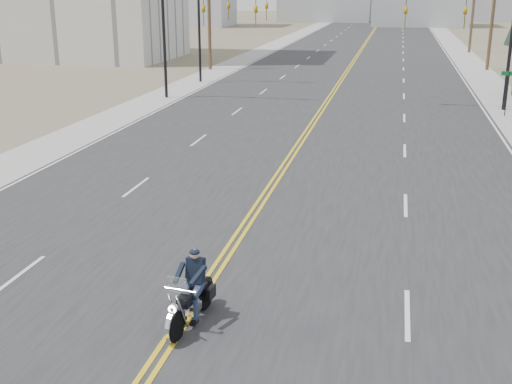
{
  "coord_description": "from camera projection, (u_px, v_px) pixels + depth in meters",
  "views": [
    {
      "loc": [
        4.39,
        -9.74,
        7.26
      ],
      "look_at": [
        0.63,
        7.56,
        1.6
      ],
      "focal_mm": 45.0,
      "sensor_mm": 36.0,
      "label": 1
    }
  ],
  "objects": [
    {
      "name": "traffic_mast_far",
      "position": [
        220.0,
        20.0,
        49.79
      ],
      "size": [
        6.1,
        0.26,
        7.0
      ],
      "color": "black",
      "rests_on": "ground"
    },
    {
      "name": "utility_pole_left",
      "position": [
        209.0,
        8.0,
        57.7
      ],
      "size": [
        2.2,
        0.3,
        10.5
      ],
      "color": "brown",
      "rests_on": "ground"
    },
    {
      "name": "utility_pole_d",
      "position": [
        494.0,
        2.0,
        57.14
      ],
      "size": [
        2.2,
        0.3,
        11.5
      ],
      "color": "brown",
      "rests_on": "ground"
    },
    {
      "name": "motorcyclist",
      "position": [
        190.0,
        290.0,
        14.24
      ],
      "size": [
        1.2,
        2.29,
        1.71
      ],
      "primitive_type": null,
      "rotation": [
        0.0,
        0.0,
        3.02
      ],
      "color": "black",
      "rests_on": "ground"
    },
    {
      "name": "sidewalk_right",
      "position": [
        460.0,
        52.0,
        74.99
      ],
      "size": [
        3.0,
        200.0,
        0.01
      ],
      "primitive_type": "cube",
      "color": "#A5A5A0",
      "rests_on": "ground"
    },
    {
      "name": "street_sign",
      "position": [
        508.0,
        86.0,
        37.35
      ],
      "size": [
        0.9,
        0.06,
        2.62
      ],
      "color": "black",
      "rests_on": "ground"
    },
    {
      "name": "road",
      "position": [
        361.0,
        50.0,
        77.31
      ],
      "size": [
        20.0,
        200.0,
        0.01
      ],
      "primitive_type": "cube",
      "color": "#303033",
      "rests_on": "ground"
    },
    {
      "name": "traffic_mast_right",
      "position": [
        477.0,
        28.0,
        38.63
      ],
      "size": [
        7.1,
        0.26,
        7.0
      ],
      "color": "black",
      "rests_on": "ground"
    },
    {
      "name": "sidewalk_left",
      "position": [
        267.0,
        49.0,
        79.64
      ],
      "size": [
        3.0,
        200.0,
        0.01
      ],
      "primitive_type": "cube",
      "color": "#A5A5A0",
      "rests_on": "ground"
    },
    {
      "name": "traffic_mast_left",
      "position": [
        193.0,
        24.0,
        42.26
      ],
      "size": [
        7.1,
        0.26,
        7.0
      ],
      "color": "black",
      "rests_on": "ground"
    },
    {
      "name": "utility_pole_e",
      "position": [
        474.0,
        1.0,
        73.04
      ],
      "size": [
        2.2,
        0.3,
        11.0
      ],
      "color": "brown",
      "rests_on": "ground"
    }
  ]
}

